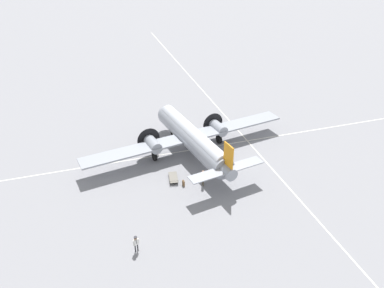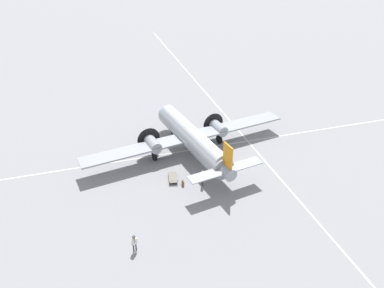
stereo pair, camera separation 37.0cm
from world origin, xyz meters
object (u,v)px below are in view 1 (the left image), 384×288
Objects in this scene: crew_foreground at (136,242)px; passenger_boarding at (203,176)px; suitcase_near_door at (183,183)px; airliner_main at (190,136)px; baggage_cart at (173,178)px.

passenger_boarding is (7.16, -8.39, 0.12)m from crew_foreground.
suitcase_near_door is at bearing -148.93° from crew_foreground.
crew_foreground is (-13.61, 9.00, -1.42)m from airliner_main.
suitcase_near_door reaches higher than baggage_cart.
baggage_cart is (1.93, 2.75, -0.87)m from passenger_boarding.
airliner_main reaches higher than passenger_boarding.
airliner_main is 13.87× the size of passenger_boarding.
crew_foreground is 10.72m from baggage_cart.
suitcase_near_door is 0.28× the size of baggage_cart.
baggage_cart is at bearing 29.64° from suitcase_near_door.
baggage_cart is (9.08, -5.64, -0.75)m from crew_foreground.
baggage_cart is at bearing 133.40° from airliner_main.
crew_foreground is 2.66× the size of suitcase_near_door.
airliner_main is 6.76m from suitcase_near_door.
passenger_boarding is 0.84× the size of baggage_cart.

